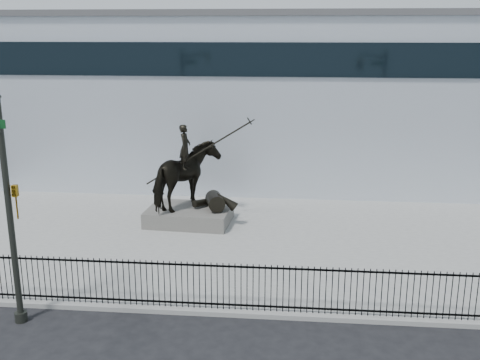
{
  "coord_description": "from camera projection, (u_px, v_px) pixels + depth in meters",
  "views": [
    {
      "loc": [
        0.88,
        -14.09,
        8.34
      ],
      "look_at": [
        -1.05,
        6.0,
        2.94
      ],
      "focal_mm": 42.0,
      "sensor_mm": 36.0,
      "label": 1
    }
  ],
  "objects": [
    {
      "name": "plaza",
      "position": [
        268.0,
        243.0,
        22.49
      ],
      "size": [
        30.0,
        12.0,
        0.15
      ],
      "primitive_type": "cube",
      "color": "gray",
      "rests_on": "ground"
    },
    {
      "name": "ground",
      "position": [
        257.0,
        337.0,
        15.78
      ],
      "size": [
        120.0,
        120.0,
        0.0
      ],
      "primitive_type": "plane",
      "color": "black",
      "rests_on": "ground"
    },
    {
      "name": "picket_fence",
      "position": [
        260.0,
        288.0,
        16.75
      ],
      "size": [
        22.1,
        0.1,
        1.5
      ],
      "color": "black",
      "rests_on": "plaza"
    },
    {
      "name": "statue_plinth",
      "position": [
        189.0,
        215.0,
        24.61
      ],
      "size": [
        3.73,
        2.69,
        0.67
      ],
      "primitive_type": "cube",
      "rotation": [
        0.0,
        0.0,
        -0.07
      ],
      "color": "#585550",
      "rests_on": "plaza"
    },
    {
      "name": "building",
      "position": [
        279.0,
        96.0,
        33.85
      ],
      "size": [
        44.0,
        14.0,
        9.0
      ],
      "primitive_type": "cube",
      "color": "white",
      "rests_on": "ground"
    },
    {
      "name": "equestrian_statue",
      "position": [
        190.0,
        177.0,
        24.15
      ],
      "size": [
        4.57,
        2.98,
        3.87
      ],
      "rotation": [
        0.0,
        0.0,
        -0.07
      ],
      "color": "black",
      "rests_on": "statue_plinth"
    },
    {
      "name": "traffic_signal_left",
      "position": [
        1.0,
        199.0,
        14.76
      ],
      "size": [
        1.52,
        4.84,
        7.0
      ],
      "color": "#262923",
      "rests_on": "ground"
    }
  ]
}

